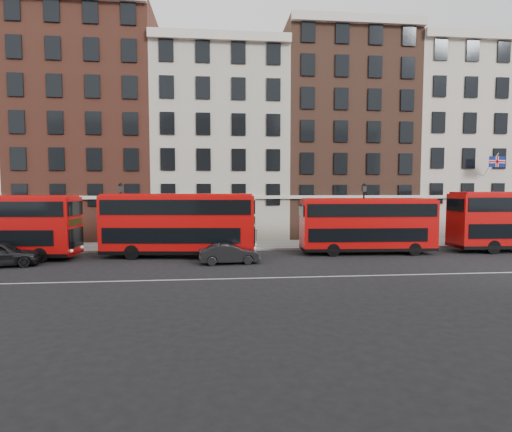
{
  "coord_description": "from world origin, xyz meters",
  "views": [
    {
      "loc": [
        -0.47,
        -23.9,
        5.03
      ],
      "look_at": [
        2.4,
        5.0,
        3.0
      ],
      "focal_mm": 28.0,
      "sensor_mm": 36.0,
      "label": 1
    }
  ],
  "objects": [
    {
      "name": "kerb",
      "position": [
        0.0,
        8.0,
        0.08
      ],
      "size": [
        80.0,
        0.3,
        0.16
      ],
      "primitive_type": "cube",
      "color": "gray",
      "rests_on": "ground"
    },
    {
      "name": "bus_b",
      "position": [
        -3.22,
        5.47,
        2.48
      ],
      "size": [
        11.23,
        3.77,
        4.63
      ],
      "rotation": [
        0.0,
        0.0,
        -0.1
      ],
      "color": "#B70909",
      "rests_on": "ground"
    },
    {
      "name": "car_front",
      "position": [
        0.37,
        2.49,
        0.66
      ],
      "size": [
        4.13,
        1.75,
        1.32
      ],
      "primitive_type": "imported",
      "rotation": [
        0.0,
        0.0,
        1.66
      ],
      "color": "#232426",
      "rests_on": "ground"
    },
    {
      "name": "iron_railings",
      "position": [
        0.0,
        12.7,
        0.65
      ],
      "size": [
        6.6,
        0.06,
        1.0
      ],
      "primitive_type": null,
      "color": "black",
      "rests_on": "pavement"
    },
    {
      "name": "bus_c",
      "position": [
        10.97,
        5.47,
        2.28
      ],
      "size": [
        10.24,
        2.93,
        4.26
      ],
      "rotation": [
        0.0,
        0.0,
        -0.05
      ],
      "color": "#B70909",
      "rests_on": "ground"
    },
    {
      "name": "car_rear",
      "position": [
        -14.31,
        2.89,
        0.82
      ],
      "size": [
        5.1,
        2.88,
        1.64
      ],
      "primitive_type": "imported",
      "rotation": [
        0.0,
        0.0,
        1.78
      ],
      "color": "black",
      "rests_on": "ground"
    },
    {
      "name": "traffic_light",
      "position": [
        24.51,
        8.48,
        2.45
      ],
      "size": [
        0.25,
        0.45,
        3.27
      ],
      "color": "black",
      "rests_on": "pavement"
    },
    {
      "name": "building_terrace",
      "position": [
        -0.31,
        17.88,
        10.24
      ],
      "size": [
        64.0,
        11.95,
        22.0
      ],
      "color": "beige",
      "rests_on": "ground"
    },
    {
      "name": "pavement",
      "position": [
        0.0,
        10.5,
        0.07
      ],
      "size": [
        80.0,
        5.0,
        0.15
      ],
      "primitive_type": "cube",
      "color": "gray",
      "rests_on": "ground"
    },
    {
      "name": "lamp_post_right",
      "position": [
        12.09,
        9.14,
        3.08
      ],
      "size": [
        0.44,
        0.44,
        5.33
      ],
      "color": "black",
      "rests_on": "pavement"
    },
    {
      "name": "road_centre_line",
      "position": [
        0.0,
        -2.0,
        0.01
      ],
      "size": [
        70.0,
        0.12,
        0.01
      ],
      "primitive_type": "cube",
      "color": "white",
      "rests_on": "ground"
    },
    {
      "name": "lamp_post_left",
      "position": [
        -8.01,
        8.58,
        3.08
      ],
      "size": [
        0.44,
        0.44,
        5.33
      ],
      "color": "black",
      "rests_on": "pavement"
    },
    {
      "name": "ground",
      "position": [
        0.0,
        0.0,
        0.0
      ],
      "size": [
        120.0,
        120.0,
        0.0
      ],
      "primitive_type": "plane",
      "color": "black",
      "rests_on": "ground"
    }
  ]
}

